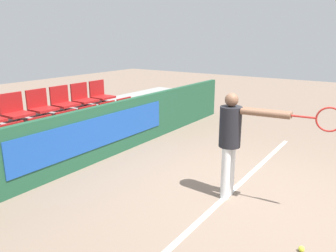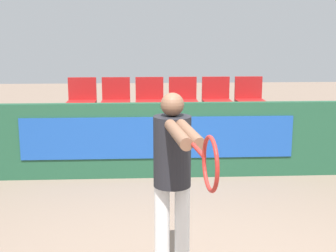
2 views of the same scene
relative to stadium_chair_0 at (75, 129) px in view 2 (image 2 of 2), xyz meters
The scene contains 16 objects.
barrier_wall 1.60m from the stadium_chair_0, 24.75° to the right, with size 9.36×0.14×1.08m.
bleacher_tier_front 1.52m from the stadium_chair_0, ahead, with size 8.96×0.92×0.36m.
bleacher_tier_middle 1.67m from the stadium_chair_0, 28.47° to the left, with size 8.96×0.92×0.71m.
stadium_chair_0 is the anchor object (origin of this frame).
stadium_chair_1 0.58m from the stadium_chair_0, ahead, with size 0.49×0.46×0.55m.
stadium_chair_2 1.17m from the stadium_chair_0, ahead, with size 0.49×0.46×0.55m.
stadium_chair_3 1.75m from the stadium_chair_0, ahead, with size 0.49×0.46×0.55m.
stadium_chair_4 2.33m from the stadium_chair_0, ahead, with size 0.49×0.46×0.55m.
stadium_chair_5 2.92m from the stadium_chair_0, ahead, with size 0.49×0.46×0.55m.
stadium_chair_6 0.99m from the stadium_chair_0, 90.00° to the left, with size 0.49×0.46×0.55m.
stadium_chair_7 1.15m from the stadium_chair_0, 57.59° to the left, with size 0.49×0.46×0.55m.
stadium_chair_8 1.53m from the stadium_chair_0, 38.23° to the left, with size 0.49×0.46×0.55m.
stadium_chair_9 2.01m from the stadium_chair_0, 27.70° to the left, with size 0.49×0.46×0.55m.
stadium_chair_10 2.53m from the stadium_chair_0, 21.50° to the left, with size 0.49×0.46×0.55m.
stadium_chair_11 3.08m from the stadium_chair_0, 17.49° to the left, with size 0.49×0.46×0.55m.
tennis_player 3.70m from the stadium_chair_0, 69.31° to the right, with size 0.33×1.57×1.58m.
Camera 2 is at (-0.40, -3.43, 2.08)m, focal length 50.00 mm.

